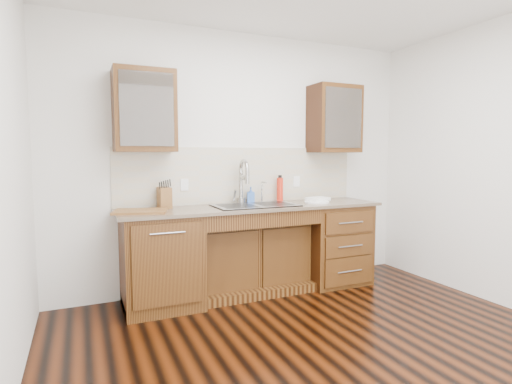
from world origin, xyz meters
name	(u,v)px	position (x,y,z in m)	size (l,w,h in m)	color
ground	(335,362)	(0.00, 0.00, -0.05)	(4.00, 3.50, 0.10)	#351304
wall_back	(241,162)	(0.00, 1.80, 1.35)	(4.00, 0.10, 2.70)	silver
base_cabinet_left	(161,260)	(-0.95, 1.44, 0.44)	(0.70, 0.62, 0.88)	#593014
base_cabinet_center	(251,257)	(0.00, 1.53, 0.35)	(1.20, 0.44, 0.70)	#593014
base_cabinet_right	(332,243)	(0.95, 1.44, 0.44)	(0.70, 0.62, 0.88)	#593014
countertop	(255,207)	(0.00, 1.43, 0.90)	(2.70, 0.65, 0.03)	#84705B
backsplash	(243,175)	(0.00, 1.74, 1.21)	(2.70, 0.02, 0.59)	beige
sink	(256,214)	(0.00, 1.41, 0.83)	(0.84, 0.46, 0.19)	#9E9EA5
faucet	(241,185)	(-0.07, 1.64, 1.11)	(0.04, 0.04, 0.40)	#999993
filter_tap	(262,191)	(0.18, 1.65, 1.03)	(0.02, 0.02, 0.24)	#999993
upper_cabinet_left	(144,111)	(-1.05, 1.58, 1.83)	(0.55, 0.34, 0.75)	#593014
upper_cabinet_right	(334,119)	(1.05, 1.58, 1.83)	(0.55, 0.34, 0.75)	#593014
outlet_left	(184,185)	(-0.65, 1.73, 1.12)	(0.08, 0.01, 0.12)	white
outlet_right	(296,181)	(0.65, 1.73, 1.12)	(0.08, 0.01, 0.12)	white
soap_bottle	(251,195)	(0.05, 1.66, 1.00)	(0.08, 0.08, 0.17)	#3664BD
water_bottle	(280,190)	(0.39, 1.64, 1.04)	(0.07, 0.07, 0.26)	red
plate	(317,202)	(0.71, 1.38, 0.92)	(0.26, 0.26, 0.01)	white
dish_towel	(318,199)	(0.75, 1.44, 0.94)	(0.23, 0.17, 0.04)	white
knife_block	(164,198)	(-0.88, 1.61, 1.01)	(0.11, 0.18, 0.20)	brown
cutting_board	(140,211)	(-1.13, 1.39, 0.92)	(0.46, 0.32, 0.02)	brown
cup_left_a	(139,116)	(-1.10, 1.58, 1.78)	(0.13, 0.13, 0.10)	silver
cup_left_b	(158,117)	(-0.93, 1.58, 1.77)	(0.10, 0.10, 0.10)	white
cup_right_a	(331,124)	(1.00, 1.58, 1.77)	(0.11, 0.11, 0.09)	silver
cup_right_b	(343,124)	(1.17, 1.58, 1.78)	(0.11, 0.11, 0.10)	white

